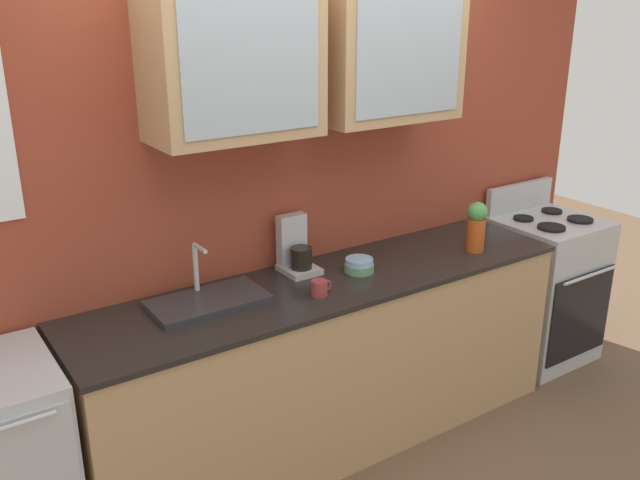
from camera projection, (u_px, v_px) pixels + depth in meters
name	position (u px, v px, depth m)	size (l,w,h in m)	color
ground_plane	(330.00, 439.00, 3.75)	(10.00, 10.00, 0.00)	brown
back_wall_unit	(295.00, 160.00, 3.48)	(4.23, 0.47, 2.62)	#993D28
counter	(330.00, 363.00, 3.59)	(2.65, 0.64, 0.94)	tan
stove_range	(543.00, 288.00, 4.48)	(0.61, 0.62, 1.12)	silver
sink_faucet	(208.00, 300.00, 3.16)	(0.53, 0.29, 0.27)	#2D2D30
bowl_stack	(359.00, 265.00, 3.52)	(0.15, 0.15, 0.07)	#669972
vase	(476.00, 225.00, 3.77)	(0.11, 0.11, 0.28)	#BF4C19
cup_near_sink	(320.00, 288.00, 3.24)	(0.11, 0.08, 0.08)	#993838
coffee_maker	(296.00, 251.00, 3.51)	(0.17, 0.20, 0.29)	#B7B7BC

